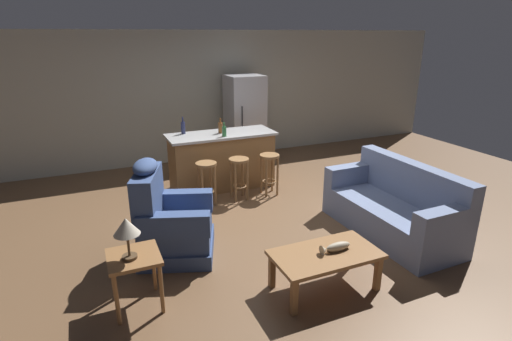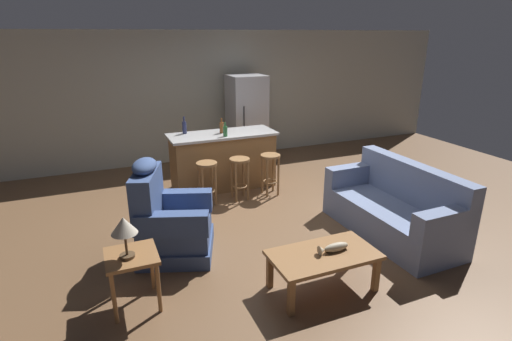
{
  "view_description": "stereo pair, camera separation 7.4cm",
  "coord_description": "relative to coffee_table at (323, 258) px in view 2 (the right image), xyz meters",
  "views": [
    {
      "loc": [
        -2.06,
        -4.84,
        2.53
      ],
      "look_at": [
        0.0,
        -0.1,
        0.75
      ],
      "focal_mm": 28.0,
      "sensor_mm": 36.0,
      "label": 1
    },
    {
      "loc": [
        -2.0,
        -4.87,
        2.53
      ],
      "look_at": [
        0.0,
        -0.1,
        0.75
      ],
      "focal_mm": 28.0,
      "sensor_mm": 36.0,
      "label": 2
    }
  ],
  "objects": [
    {
      "name": "kitchen_island",
      "position": [
        -0.01,
        3.21,
        0.11
      ],
      "size": [
        1.8,
        0.7,
        0.95
      ],
      "color": "olive",
      "rests_on": "ground_plane"
    },
    {
      "name": "coffee_table",
      "position": [
        0.0,
        0.0,
        0.0
      ],
      "size": [
        1.1,
        0.6,
        0.42
      ],
      "color": "olive",
      "rests_on": "ground_plane"
    },
    {
      "name": "end_table",
      "position": [
        -1.82,
        0.48,
        0.1
      ],
      "size": [
        0.48,
        0.48,
        0.56
      ],
      "color": "olive",
      "rests_on": "ground_plane"
    },
    {
      "name": "table_lamp",
      "position": [
        -1.86,
        0.44,
        0.5
      ],
      "size": [
        0.24,
        0.24,
        0.41
      ],
      "color": "#4C3823",
      "rests_on": "end_table"
    },
    {
      "name": "fish_figurine",
      "position": [
        0.11,
        -0.01,
        0.1
      ],
      "size": [
        0.34,
        0.1,
        0.1
      ],
      "color": "#4C3823",
      "rests_on": "coffee_table"
    },
    {
      "name": "couch",
      "position": [
        1.53,
        0.7,
        -0.02
      ],
      "size": [
        0.86,
        1.91,
        0.94
      ],
      "rotation": [
        0.0,
        0.0,
        3.15
      ],
      "color": "#707FA3",
      "rests_on": "ground_plane"
    },
    {
      "name": "bar_stool_middle",
      "position": [
        0.06,
        2.58,
        0.11
      ],
      "size": [
        0.32,
        0.32,
        0.68
      ],
      "color": "olive",
      "rests_on": "ground_plane"
    },
    {
      "name": "bottle_wine_dark",
      "position": [
        -0.01,
        3.24,
        0.68
      ],
      "size": [
        0.07,
        0.07,
        0.25
      ],
      "color": "brown",
      "rests_on": "kitchen_island"
    },
    {
      "name": "recliner_near_lamp",
      "position": [
        -1.32,
        1.32,
        0.06
      ],
      "size": [
        1.07,
        1.07,
        1.2
      ],
      "rotation": [
        0.0,
        0.0,
        -0.34
      ],
      "color": "#384C7A",
      "rests_on": "ground_plane"
    },
    {
      "name": "bottle_tall_green",
      "position": [
        -0.03,
        2.99,
        0.67
      ],
      "size": [
        0.07,
        0.07,
        0.23
      ],
      "color": "#2D6B38",
      "rests_on": "kitchen_island"
    },
    {
      "name": "bar_stool_left",
      "position": [
        -0.48,
        2.58,
        0.11
      ],
      "size": [
        0.32,
        0.32,
        0.68
      ],
      "color": "olive",
      "rests_on": "ground_plane"
    },
    {
      "name": "refrigerator",
      "position": [
        0.9,
        4.41,
        0.52
      ],
      "size": [
        0.7,
        0.69,
        1.76
      ],
      "color": "#B7B7BC",
      "rests_on": "ground_plane"
    },
    {
      "name": "bottle_short_amber",
      "position": [
        -0.6,
        3.43,
        0.69
      ],
      "size": [
        0.07,
        0.07,
        0.28
      ],
      "color": "#23284C",
      "rests_on": "kitchen_island"
    },
    {
      "name": "back_wall",
      "position": [
        -0.01,
        4.98,
        0.94
      ],
      "size": [
        12.0,
        0.05,
        2.6
      ],
      "color": "#B2B2A3",
      "rests_on": "ground_plane"
    },
    {
      "name": "ground_plane",
      "position": [
        -0.01,
        1.86,
        -0.36
      ],
      "size": [
        12.0,
        12.0,
        0.0
      ],
      "color": "brown"
    },
    {
      "name": "bar_stool_right",
      "position": [
        0.59,
        2.58,
        0.11
      ],
      "size": [
        0.32,
        0.32,
        0.68
      ],
      "color": "olive",
      "rests_on": "ground_plane"
    }
  ]
}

